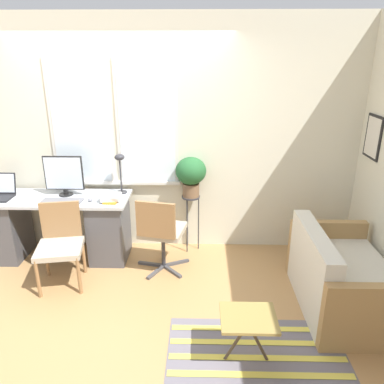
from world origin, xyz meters
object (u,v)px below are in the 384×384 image
(potted_plant, at_px, (191,173))
(desk_chair_wooden, at_px, (60,243))
(office_chair_swivel, at_px, (161,231))
(couch_loveseat, at_px, (341,281))
(laptop, at_px, (0,193))
(book_stack, at_px, (111,198))
(keyboard, at_px, (62,201))
(folding_stool, at_px, (248,321))
(plant_stand, at_px, (191,205))
(desk_lamp, at_px, (120,165))
(mouse, at_px, (90,200))
(monitor, at_px, (64,175))

(potted_plant, bearing_deg, desk_chair_wooden, -151.11)
(office_chair_swivel, distance_m, couch_loveseat, 1.85)
(laptop, bearing_deg, office_chair_swivel, -8.30)
(laptop, distance_m, desk_chair_wooden, 1.02)
(laptop, height_order, book_stack, laptop)
(laptop, distance_m, keyboard, 0.76)
(desk_chair_wooden, relative_size, folding_stool, 1.97)
(book_stack, height_order, office_chair_swivel, office_chair_swivel)
(plant_stand, bearing_deg, desk_lamp, -175.91)
(mouse, bearing_deg, keyboard, -176.53)
(mouse, height_order, book_stack, book_stack)
(laptop, relative_size, plant_stand, 0.43)
(office_chair_swivel, distance_m, potted_plant, 0.77)
(desk_chair_wooden, height_order, potted_plant, potted_plant)
(plant_stand, bearing_deg, folding_stool, -74.93)
(desk_chair_wooden, bearing_deg, couch_loveseat, -17.41)
(book_stack, height_order, plant_stand, book_stack)
(mouse, relative_size, folding_stool, 0.16)
(monitor, relative_size, couch_loveseat, 0.37)
(keyboard, bearing_deg, potted_plant, 14.13)
(keyboard, xyz_separation_m, office_chair_swivel, (1.09, -0.15, -0.28))
(office_chair_swivel, relative_size, potted_plant, 1.87)
(book_stack, bearing_deg, potted_plant, 22.27)
(book_stack, bearing_deg, office_chair_swivel, -14.98)
(potted_plant, bearing_deg, monitor, -174.07)
(mouse, relative_size, couch_loveseat, 0.06)
(keyboard, relative_size, folding_stool, 1.03)
(mouse, bearing_deg, desk_lamp, 43.45)
(desk_lamp, distance_m, office_chair_swivel, 0.90)
(keyboard, distance_m, mouse, 0.30)
(laptop, distance_m, desk_lamp, 1.38)
(desk_lamp, distance_m, plant_stand, 0.95)
(folding_stool, bearing_deg, desk_lamp, 126.54)
(desk_lamp, xyz_separation_m, potted_plant, (0.80, 0.06, -0.12))
(desk_chair_wooden, relative_size, potted_plant, 1.78)
(mouse, distance_m, folding_stool, 2.18)
(keyboard, distance_m, couch_loveseat, 2.97)
(monitor, height_order, potted_plant, monitor)
(monitor, bearing_deg, office_chair_swivel, -17.62)
(plant_stand, bearing_deg, couch_loveseat, -37.10)
(mouse, height_order, folding_stool, mouse)
(couch_loveseat, distance_m, plant_stand, 1.83)
(couch_loveseat, bearing_deg, plant_stand, 52.90)
(couch_loveseat, bearing_deg, monitor, 71.85)
(laptop, relative_size, mouse, 4.36)
(desk_lamp, bearing_deg, plant_stand, 4.09)
(keyboard, relative_size, mouse, 6.29)
(keyboard, distance_m, desk_chair_wooden, 0.50)
(laptop, distance_m, potted_plant, 2.16)
(mouse, bearing_deg, couch_loveseat, -16.57)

